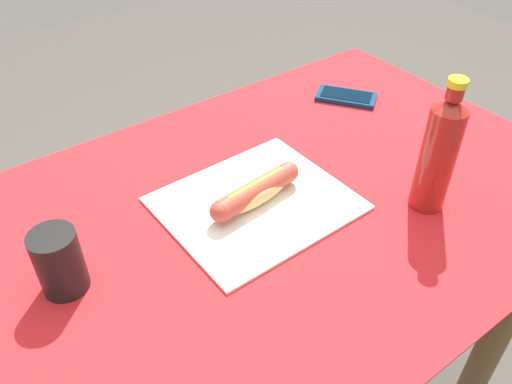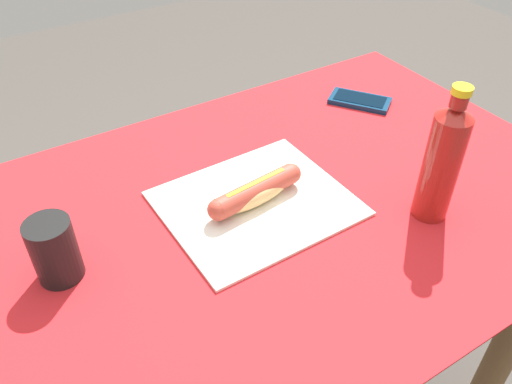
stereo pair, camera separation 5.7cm
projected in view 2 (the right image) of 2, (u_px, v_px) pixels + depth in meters
The scene contains 6 objects.
dining_table at pixel (271, 257), 1.04m from camera, with size 1.22×0.80×0.74m.
paper_wrapper at pixel (256, 203), 0.96m from camera, with size 0.33×0.28×0.01m, color silver.
hot_dog at pixel (256, 192), 0.94m from camera, with size 0.20×0.06×0.05m.
cell_phone at pixel (360, 100), 1.24m from camera, with size 0.14×0.15×0.01m.
soda_bottle at pixel (442, 162), 0.87m from camera, with size 0.06×0.06×0.25m.
drinking_cup at pixel (54, 250), 0.79m from camera, with size 0.07×0.07×0.11m, color black.
Camera 2 is at (-0.41, -0.60, 1.37)m, focal length 36.63 mm.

